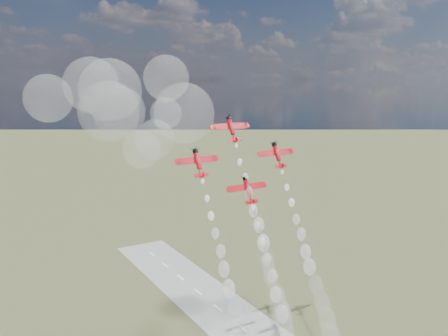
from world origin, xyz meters
TOP-DOWN VIEW (x-y plane):
  - plane_lead at (-16.55, 11.83)m, footprint 13.51×7.09m
  - plane_left at (-32.23, 6.55)m, footprint 13.51×7.09m
  - plane_right at (-0.88, 6.55)m, footprint 13.51×7.09m
  - plane_slot at (-16.55, 1.26)m, footprint 13.51×7.09m
  - smoke_trail_lead at (-16.63, -12.60)m, footprint 5.38×29.96m
  - smoke_trail_left at (-32.13, -17.79)m, footprint 5.53×29.66m
  - smoke_trail_right at (-0.65, -17.90)m, footprint 5.32×29.59m
  - drifted_smoke_cloud at (-47.69, 26.45)m, footprint 61.83×33.53m

SIDE VIEW (x-z plane):
  - smoke_trail_right at x=-0.65m, z-range 6.98..59.10m
  - smoke_trail_left at x=-32.13m, z-range 7.35..59.14m
  - smoke_trail_lead at x=-16.63m, z-range 16.46..68.94m
  - plane_slot at x=-16.55m, z-range 63.54..72.37m
  - plane_left at x=-32.23m, z-range 73.15..81.98m
  - plane_right at x=-0.88m, z-range 73.15..81.98m
  - plane_lead at x=-16.55m, z-range 82.77..91.59m
  - drifted_smoke_cloud at x=-47.69m, z-range 77.22..113.23m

